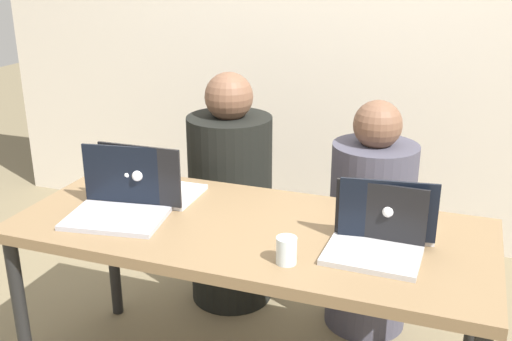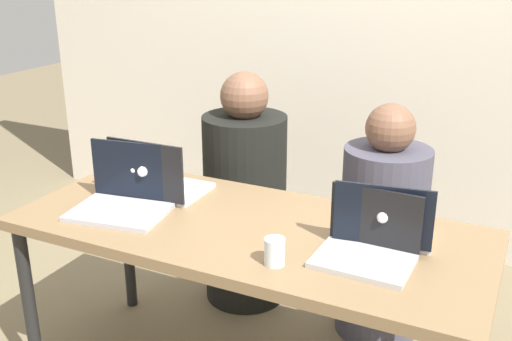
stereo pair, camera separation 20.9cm
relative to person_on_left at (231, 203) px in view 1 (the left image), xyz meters
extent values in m
cube|color=beige|center=(0.33, 0.94, 0.75)|extent=(4.50, 0.10, 2.49)
cube|color=olive|center=(0.33, -0.63, 0.20)|extent=(1.67, 0.71, 0.04)
cylinder|color=black|center=(-0.45, -0.94, -0.16)|extent=(0.05, 0.05, 0.68)
cylinder|color=black|center=(-0.45, -0.33, -0.16)|extent=(0.05, 0.05, 0.68)
cylinder|color=black|center=(1.12, -0.33, -0.16)|extent=(0.05, 0.05, 0.68)
cylinder|color=black|center=(0.00, 0.00, -0.04)|extent=(0.42, 0.42, 0.92)
sphere|color=brown|center=(0.00, 0.00, 0.51)|extent=(0.22, 0.22, 0.22)
cylinder|color=#42414F|center=(0.66, 0.00, -0.07)|extent=(0.38, 0.38, 0.86)
sphere|color=brown|center=(0.66, 0.00, 0.45)|extent=(0.20, 0.20, 0.20)
cube|color=silver|center=(-0.11, -0.49, 0.23)|extent=(0.33, 0.25, 0.02)
cube|color=black|center=(-0.11, -0.62, 0.35)|extent=(0.33, 0.02, 0.22)
sphere|color=white|center=(-0.11, -0.63, 0.35)|extent=(0.04, 0.04, 0.04)
cube|color=#B0B1BB|center=(-0.13, -0.76, 0.23)|extent=(0.37, 0.29, 0.02)
cube|color=black|center=(-0.15, -0.63, 0.35)|extent=(0.34, 0.06, 0.22)
sphere|color=white|center=(-0.15, -0.62, 0.35)|extent=(0.04, 0.04, 0.04)
cube|color=#B6B5B5|center=(0.78, -0.73, 0.23)|extent=(0.30, 0.21, 0.02)
cube|color=black|center=(0.78, -0.62, 0.33)|extent=(0.29, 0.02, 0.19)
sphere|color=white|center=(0.78, -0.61, 0.33)|extent=(0.03, 0.03, 0.03)
cube|color=silver|center=(0.78, -0.50, 0.23)|extent=(0.34, 0.26, 0.02)
cube|color=black|center=(0.80, -0.61, 0.34)|extent=(0.31, 0.05, 0.20)
sphere|color=white|center=(0.80, -0.62, 0.34)|extent=(0.04, 0.04, 0.04)
cylinder|color=silver|center=(0.53, -0.85, 0.26)|extent=(0.06, 0.06, 0.09)
cylinder|color=silver|center=(0.53, -0.85, 0.24)|extent=(0.06, 0.06, 0.05)
camera|label=1|loc=(1.00, -2.41, 1.11)|focal=42.00mm
camera|label=2|loc=(1.19, -2.33, 1.11)|focal=42.00mm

